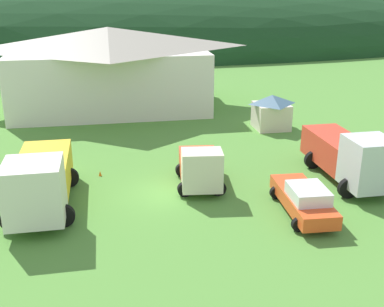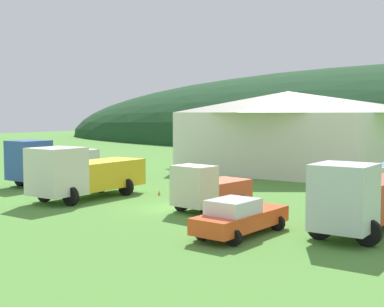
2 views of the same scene
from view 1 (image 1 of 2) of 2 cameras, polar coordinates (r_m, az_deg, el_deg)
The scene contains 10 objects.
ground_plane at distance 26.09m, azimuth -2.77°, elevation -4.73°, with size 200.00×200.00×0.00m, color #518C38.
forested_hill_backdrop at distance 93.92m, azimuth -8.47°, elevation 13.09°, with size 158.43×60.00×26.73m, color #193D1E.
depot_building at distance 44.04m, azimuth -9.89°, elevation 10.28°, with size 18.12×12.39×7.19m.
play_shed_cream at distance 37.63m, azimuth 9.55°, elevation 5.05°, with size 2.74×2.73×2.69m.
heavy_rig_striped at distance 24.72m, azimuth -17.83°, elevation -2.99°, with size 3.44×7.85×3.30m.
light_truck_cream at distance 26.28m, azimuth 0.98°, elevation -1.62°, with size 2.92×4.79×2.55m.
tow_truck_silver at distance 28.25m, azimuth 18.46°, elevation -0.23°, with size 3.16×7.30×3.26m.
service_pickup_orange at distance 24.06m, azimuth 13.33°, elevation -5.34°, with size 2.44×5.31×1.66m.
traffic_cone_near_pickup at distance 28.79m, azimuth -11.00°, elevation -2.66°, with size 0.36×0.36×0.64m, color orange.
traffic_cone_mid_row at distance 29.07m, azimuth -17.29°, elevation -2.99°, with size 0.36×0.36×0.53m, color orange.
Camera 1 is at (-2.91, -23.53, 10.89)m, focal length 44.25 mm.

